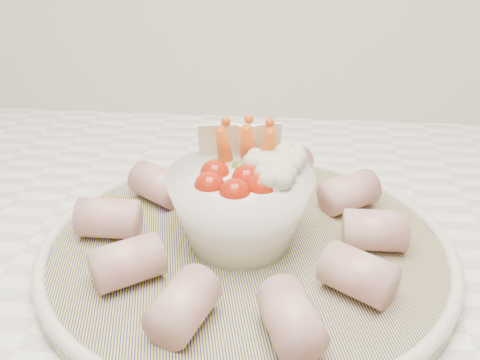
# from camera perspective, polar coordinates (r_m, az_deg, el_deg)

# --- Properties ---
(serving_platter) EXTENTS (0.46, 0.46, 0.02)m
(serving_platter) POSITION_cam_1_polar(r_m,az_deg,el_deg) (0.51, 0.74, -6.98)
(serving_platter) COLOR navy
(serving_platter) RESTS_ON kitchen_counter
(veggie_bowl) EXTENTS (0.13, 0.13, 0.11)m
(veggie_bowl) POSITION_cam_1_polar(r_m,az_deg,el_deg) (0.48, 0.25, -2.38)
(veggie_bowl) COLOR white
(veggie_bowl) RESTS_ON serving_platter
(cured_meat_rolls) EXTENTS (0.30, 0.31, 0.04)m
(cured_meat_rolls) POSITION_cam_1_polar(r_m,az_deg,el_deg) (0.49, 0.67, -4.75)
(cured_meat_rolls) COLOR #AD4F56
(cured_meat_rolls) RESTS_ON serving_platter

